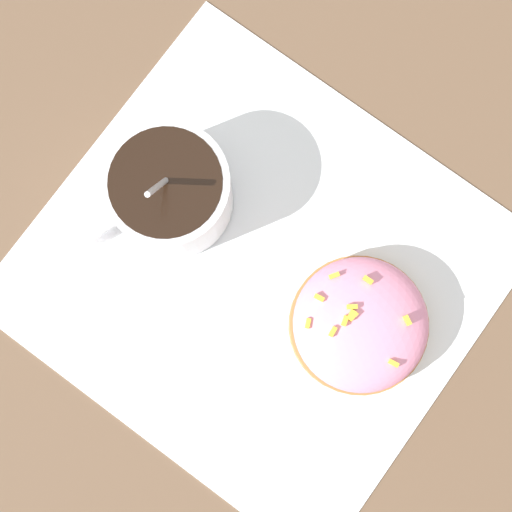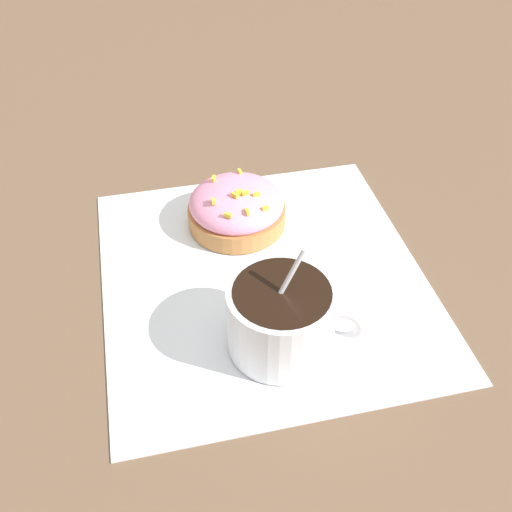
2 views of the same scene
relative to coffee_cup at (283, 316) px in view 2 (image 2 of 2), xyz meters
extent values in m
plane|color=brown|center=(-0.08, 0.01, -0.04)|extent=(3.00, 3.00, 0.00)
cube|color=white|center=(-0.08, 0.01, -0.04)|extent=(0.35, 0.33, 0.00)
cylinder|color=white|center=(0.00, 0.00, 0.00)|extent=(0.09, 0.09, 0.06)
cylinder|color=black|center=(0.00, 0.00, 0.02)|extent=(0.08, 0.08, 0.01)
torus|color=white|center=(0.02, 0.04, 0.00)|extent=(0.03, 0.04, 0.04)
ellipsoid|color=silver|center=(-0.01, 0.02, -0.02)|extent=(0.02, 0.03, 0.01)
cylinder|color=silver|center=(0.00, -0.01, 0.02)|extent=(0.01, 0.05, 0.09)
cylinder|color=#B2753D|center=(-0.16, 0.01, -0.02)|extent=(0.10, 0.10, 0.02)
ellipsoid|color=pink|center=(-0.16, 0.01, -0.01)|extent=(0.10, 0.10, 0.04)
cube|color=yellow|center=(-0.15, 0.01, 0.01)|extent=(0.00, 0.01, 0.00)
cube|color=yellow|center=(-0.15, -0.01, 0.01)|extent=(0.01, 0.00, 0.00)
cube|color=yellow|center=(-0.19, 0.00, 0.01)|extent=(0.01, 0.01, 0.00)
cube|color=yellow|center=(-0.15, 0.02, 0.01)|extent=(0.00, 0.01, 0.00)
cube|color=yellow|center=(-0.15, 0.03, 0.01)|extent=(0.00, 0.01, 0.00)
cube|color=yellow|center=(-0.15, 0.01, 0.01)|extent=(0.01, 0.01, 0.00)
cube|color=yellow|center=(-0.16, 0.01, 0.01)|extent=(0.00, 0.01, 0.00)
cube|color=yellow|center=(-0.20, 0.03, 0.01)|extent=(0.01, 0.00, 0.00)
cube|color=yellow|center=(-0.13, 0.01, 0.01)|extent=(0.01, 0.00, 0.00)
cube|color=yellow|center=(-0.13, -0.01, 0.01)|extent=(0.01, 0.01, 0.00)
cube|color=yellow|center=(-0.13, 0.03, 0.00)|extent=(0.01, 0.01, 0.00)
camera|label=1|loc=(-0.11, 0.07, 0.50)|focal=50.00mm
camera|label=2|loc=(0.30, -0.12, 0.36)|focal=42.00mm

